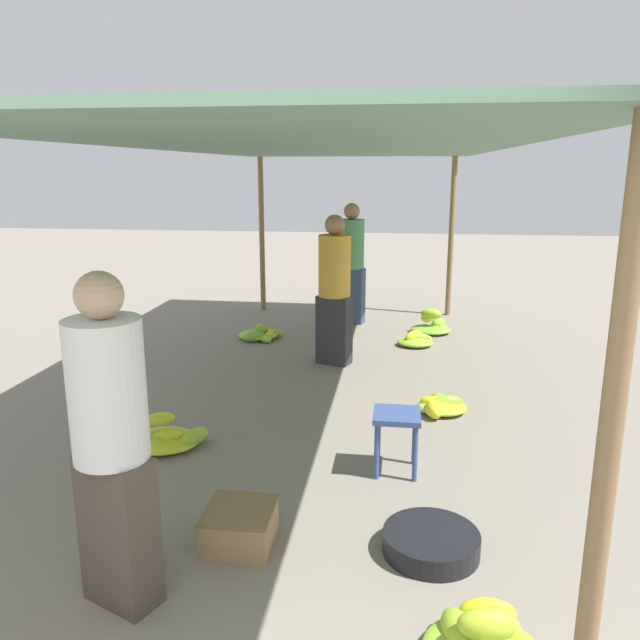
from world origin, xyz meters
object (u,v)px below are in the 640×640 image
at_px(basin_black, 431,543).
at_px(shopper_walking_mid, 351,262).
at_px(banana_pile_right_0, 416,340).
at_px(banana_pile_right_2, 483,638).
at_px(vendor_foreground, 111,440).
at_px(shopper_walking_far, 334,288).
at_px(stool, 397,425).
at_px(banana_pile_left_0, 164,437).
at_px(banana_pile_left_1, 260,334).
at_px(banana_pile_right_3, 432,326).
at_px(crate_near, 240,526).
at_px(banana_pile_right_1, 440,406).

bearing_deg(basin_black, shopper_walking_mid, 99.73).
distance_m(basin_black, shopper_walking_mid, 5.64).
relative_size(banana_pile_right_0, banana_pile_right_2, 0.82).
xyz_separation_m(basin_black, banana_pile_right_0, (-0.02, 4.40, 0.00)).
bearing_deg(vendor_foreground, shopper_walking_far, 81.44).
bearing_deg(stool, shopper_walking_mid, 99.10).
distance_m(basin_black, banana_pile_left_0, 2.37).
height_order(banana_pile_left_1, banana_pile_right_3, banana_pile_right_3).
relative_size(banana_pile_left_0, shopper_walking_mid, 0.41).
height_order(banana_pile_left_1, banana_pile_right_2, banana_pile_right_2).
bearing_deg(crate_near, banana_pile_right_2, -27.78).
xyz_separation_m(stool, banana_pile_right_0, (0.20, 3.41, -0.30)).
distance_m(banana_pile_right_2, crate_near, 1.50).
relative_size(banana_pile_right_1, crate_near, 1.42).
bearing_deg(basin_black, banana_pile_left_1, 114.73).
distance_m(banana_pile_right_1, crate_near, 2.60).
height_order(stool, banana_pile_left_0, stool).
distance_m(crate_near, shopper_walking_far, 3.69).
bearing_deg(shopper_walking_far, banana_pile_right_2, -74.81).
xyz_separation_m(banana_pile_left_0, banana_pile_right_1, (2.24, 1.03, -0.01)).
distance_m(banana_pile_right_0, banana_pile_right_3, 0.71).
height_order(vendor_foreground, basin_black, vendor_foreground).
xyz_separation_m(vendor_foreground, banana_pile_right_3, (1.80, 5.69, -0.80)).
bearing_deg(banana_pile_right_3, crate_near, -104.49).
distance_m(stool, banana_pile_right_2, 1.83).
xyz_separation_m(banana_pile_left_1, banana_pile_right_2, (2.25, -5.20, 0.02)).
height_order(vendor_foreground, banana_pile_right_1, vendor_foreground).
relative_size(banana_pile_right_2, crate_near, 1.36).
distance_m(vendor_foreground, shopper_walking_mid, 6.15).
bearing_deg(banana_pile_right_1, banana_pile_left_1, 134.63).
distance_m(basin_black, banana_pile_right_3, 5.08).
bearing_deg(banana_pile_right_1, vendor_foreground, -122.01).
relative_size(banana_pile_right_1, shopper_walking_far, 0.34).
height_order(banana_pile_right_0, shopper_walking_mid, shopper_walking_mid).
distance_m(banana_pile_left_1, crate_near, 4.59).
height_order(basin_black, banana_pile_right_1, banana_pile_right_1).
relative_size(banana_pile_left_1, banana_pile_right_2, 1.06).
bearing_deg(banana_pile_right_3, shopper_walking_mid, 159.75).
bearing_deg(banana_pile_left_1, banana_pile_right_3, 15.89).
relative_size(vendor_foreground, crate_near, 4.29).
relative_size(vendor_foreground, stool, 3.76).
height_order(basin_black, banana_pile_left_0, banana_pile_left_0).
bearing_deg(banana_pile_right_1, crate_near, -119.66).
relative_size(banana_pile_right_3, shopper_walking_far, 0.32).
xyz_separation_m(stool, basin_black, (0.22, -0.99, -0.30)).
bearing_deg(banana_pile_left_1, stool, -62.14).
relative_size(basin_black, shopper_walking_mid, 0.33).
bearing_deg(shopper_walking_mid, crate_near, -91.81).
xyz_separation_m(stool, banana_pile_right_1, (0.39, 1.21, -0.30)).
xyz_separation_m(stool, shopper_walking_far, (-0.74, 2.55, 0.51)).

